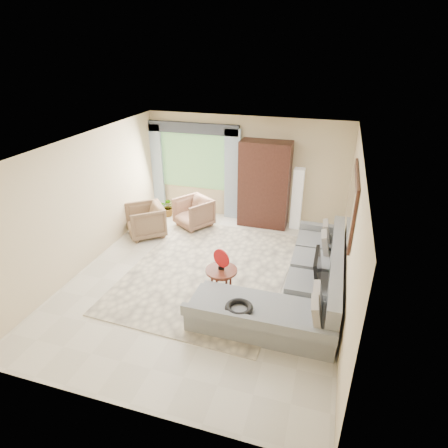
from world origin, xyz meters
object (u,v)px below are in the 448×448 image
(armchair_left, at_px, (146,221))
(floor_lamp, at_px, (297,199))
(armoire, at_px, (264,185))
(potted_plant, at_px, (168,207))
(coffee_table, at_px, (221,282))
(armchair_right, at_px, (194,212))
(tv_screen, at_px, (318,267))
(sectional_sofa, at_px, (299,287))

(armchair_left, relative_size, floor_lamp, 0.55)
(armoire, bearing_deg, potted_plant, -174.69)
(coffee_table, xyz_separation_m, floor_lamp, (0.91, 3.22, 0.46))
(armchair_right, bearing_deg, coffee_table, -26.13)
(armoire, relative_size, floor_lamp, 1.40)
(coffee_table, height_order, potted_plant, coffee_table)
(coffee_table, xyz_separation_m, armoire, (0.11, 3.16, 0.76))
(armchair_right, relative_size, potted_plant, 1.56)
(potted_plant, bearing_deg, tv_screen, -33.52)
(coffee_table, relative_size, armchair_left, 0.68)
(tv_screen, distance_m, armchair_right, 3.87)
(potted_plant, xyz_separation_m, floor_lamp, (3.28, 0.29, 0.50))
(armchair_left, relative_size, armchair_right, 1.04)
(armoire, bearing_deg, armchair_right, -159.41)
(tv_screen, relative_size, armchair_right, 0.93)
(armchair_left, height_order, armchair_right, armchair_left)
(coffee_table, bearing_deg, floor_lamp, 74.27)
(sectional_sofa, distance_m, armoire, 3.24)
(armoire, xyz_separation_m, floor_lamp, (0.80, 0.06, -0.30))
(tv_screen, relative_size, potted_plant, 1.46)
(armchair_right, bearing_deg, floor_lamp, 48.71)
(sectional_sofa, distance_m, tv_screen, 0.51)
(sectional_sofa, height_order, coffee_table, sectional_sofa)
(armchair_right, bearing_deg, armchair_left, -105.45)
(armchair_right, distance_m, armoire, 1.86)
(tv_screen, relative_size, coffee_table, 1.32)
(armchair_right, bearing_deg, tv_screen, -2.63)
(coffee_table, height_order, floor_lamp, floor_lamp)
(tv_screen, bearing_deg, sectional_sofa, -173.22)
(sectional_sofa, bearing_deg, armchair_right, 141.26)
(armoire, bearing_deg, coffee_table, -91.95)
(tv_screen, relative_size, armchair_left, 0.89)
(armchair_right, bearing_deg, sectional_sofa, -5.48)
(armchair_left, distance_m, armoire, 2.96)
(armchair_left, distance_m, potted_plant, 1.17)
(sectional_sofa, height_order, potted_plant, sectional_sofa)
(coffee_table, relative_size, potted_plant, 1.10)
(floor_lamp, bearing_deg, sectional_sofa, -81.67)
(armchair_left, distance_m, armchair_right, 1.20)
(coffee_table, relative_size, armoire, 0.27)
(coffee_table, distance_m, armoire, 3.25)
(coffee_table, bearing_deg, sectional_sofa, 11.25)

